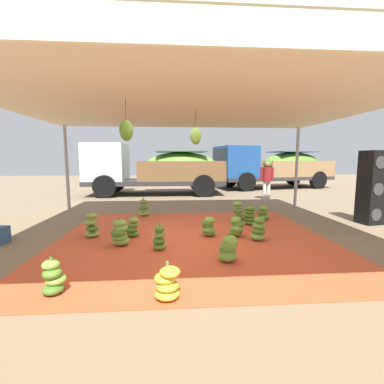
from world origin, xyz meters
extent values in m
plane|color=#7F6B51|center=(0.00, 3.00, 0.00)|extent=(40.00, 40.00, 0.00)
cube|color=#D1512D|center=(0.00, 0.00, 0.01)|extent=(5.63, 5.29, 0.01)
cylinder|color=#9EA0A5|center=(-3.80, 3.30, 1.37)|extent=(0.10, 0.10, 2.73)
cylinder|color=#9EA0A5|center=(3.80, 3.30, 1.37)|extent=(0.10, 0.10, 2.73)
cube|color=beige|center=(0.00, 0.00, 2.76)|extent=(8.00, 7.00, 0.06)
cube|color=beige|center=(0.00, -3.47, 2.59)|extent=(8.00, 0.04, 0.28)
cylinder|color=#4C422D|center=(0.09, 0.35, 2.55)|extent=(0.01, 0.01, 0.36)
ellipsoid|color=#6B9E38|center=(0.09, 0.35, 2.17)|extent=(0.24, 0.24, 0.36)
cylinder|color=#4C422D|center=(-1.22, -0.62, 2.55)|extent=(0.01, 0.01, 0.36)
ellipsoid|color=#518428|center=(-1.22, -0.62, 2.17)|extent=(0.24, 0.24, 0.36)
ellipsoid|color=#75A83D|center=(-1.29, 2.34, 0.08)|extent=(0.39, 0.39, 0.13)
ellipsoid|color=#477523|center=(-1.28, 2.33, 0.25)|extent=(0.34, 0.34, 0.13)
ellipsoid|color=#518428|center=(-1.28, 2.32, 0.43)|extent=(0.37, 0.37, 0.13)
cylinder|color=olive|center=(-1.29, 2.34, 0.49)|extent=(0.04, 0.04, 0.12)
ellipsoid|color=#6B9E38|center=(2.09, 1.60, 0.09)|extent=(0.43, 0.43, 0.16)
ellipsoid|color=#518428|center=(2.05, 1.60, 0.21)|extent=(0.39, 0.39, 0.16)
ellipsoid|color=#75A83D|center=(2.07, 1.58, 0.33)|extent=(0.30, 0.30, 0.16)
cylinder|color=olive|center=(2.08, 1.61, 0.39)|extent=(0.04, 0.04, 0.12)
ellipsoid|color=#75A83D|center=(-2.17, 0.24, 0.07)|extent=(0.39, 0.39, 0.12)
ellipsoid|color=#477523|center=(-2.15, 0.24, 0.20)|extent=(0.38, 0.38, 0.12)
ellipsoid|color=#75A83D|center=(-2.19, 0.22, 0.33)|extent=(0.26, 0.26, 0.12)
ellipsoid|color=#75A83D|center=(-2.16, 0.27, 0.47)|extent=(0.26, 0.26, 0.12)
cylinder|color=olive|center=(-2.17, 0.25, 0.53)|extent=(0.04, 0.04, 0.12)
ellipsoid|color=#6B9E38|center=(0.47, -1.32, 0.10)|extent=(0.42, 0.42, 0.17)
ellipsoid|color=#6B9E38|center=(0.47, -1.28, 0.16)|extent=(0.36, 0.36, 0.17)
ellipsoid|color=#518428|center=(0.47, -1.30, 0.23)|extent=(0.38, 0.38, 0.17)
ellipsoid|color=#75A83D|center=(0.51, -1.29, 0.29)|extent=(0.36, 0.36, 0.17)
ellipsoid|color=#6B9E38|center=(0.51, -1.32, 0.36)|extent=(0.29, 0.29, 0.17)
cylinder|color=olive|center=(0.48, -1.30, 0.42)|extent=(0.04, 0.04, 0.12)
ellipsoid|color=#518428|center=(1.39, 1.60, 0.09)|extent=(0.39, 0.39, 0.16)
ellipsoid|color=#518428|center=(1.36, 1.59, 0.27)|extent=(0.36, 0.36, 0.16)
ellipsoid|color=#75A83D|center=(1.35, 1.59, 0.46)|extent=(0.35, 0.35, 0.16)
cylinder|color=olive|center=(1.38, 1.61, 0.52)|extent=(0.04, 0.04, 0.12)
ellipsoid|color=#75A83D|center=(1.32, -0.25, 0.09)|extent=(0.40, 0.40, 0.16)
ellipsoid|color=#477523|center=(1.34, -0.24, 0.20)|extent=(0.34, 0.34, 0.16)
ellipsoid|color=#60932D|center=(1.35, -0.22, 0.31)|extent=(0.29, 0.29, 0.16)
ellipsoid|color=#518428|center=(1.36, -0.22, 0.42)|extent=(0.29, 0.29, 0.16)
cylinder|color=olive|center=(1.33, -0.25, 0.48)|extent=(0.04, 0.04, 0.12)
ellipsoid|color=#518428|center=(0.36, 0.13, 0.09)|extent=(0.36, 0.36, 0.16)
ellipsoid|color=#6B9E38|center=(0.35, 0.11, 0.16)|extent=(0.32, 0.32, 0.16)
ellipsoid|color=#477523|center=(0.34, 0.14, 0.22)|extent=(0.37, 0.37, 0.16)
ellipsoid|color=#518428|center=(0.33, 0.14, 0.29)|extent=(0.33, 0.33, 0.16)
ellipsoid|color=#75A83D|center=(0.38, 0.11, 0.36)|extent=(0.32, 0.32, 0.16)
cylinder|color=olive|center=(0.36, 0.13, 0.42)|extent=(0.04, 0.04, 0.12)
ellipsoid|color=#60932D|center=(-0.67, -0.66, 0.07)|extent=(0.33, 0.33, 0.12)
ellipsoid|color=#477523|center=(-0.68, -0.68, 0.18)|extent=(0.32, 0.32, 0.12)
ellipsoid|color=#6B9E38|center=(-0.67, -0.66, 0.29)|extent=(0.22, 0.22, 0.12)
ellipsoid|color=#518428|center=(-0.67, -0.66, 0.40)|extent=(0.28, 0.28, 0.12)
cylinder|color=olive|center=(-0.67, -0.66, 0.46)|extent=(0.04, 0.04, 0.12)
ellipsoid|color=#477523|center=(-1.91, -2.21, 0.07)|extent=(0.32, 0.32, 0.13)
ellipsoid|color=#75A83D|center=(-1.89, -2.17, 0.17)|extent=(0.32, 0.32, 0.13)
ellipsoid|color=#518428|center=(-1.91, -2.20, 0.28)|extent=(0.31, 0.31, 0.13)
ellipsoid|color=#75A83D|center=(-1.93, -2.17, 0.38)|extent=(0.26, 0.26, 0.13)
cylinder|color=olive|center=(-1.91, -2.19, 0.44)|extent=(0.04, 0.04, 0.12)
ellipsoid|color=#477523|center=(1.56, 1.06, 0.07)|extent=(0.46, 0.46, 0.13)
ellipsoid|color=#477523|center=(1.55, 1.07, 0.16)|extent=(0.31, 0.31, 0.13)
ellipsoid|color=#477523|center=(1.51, 1.07, 0.26)|extent=(0.40, 0.40, 0.13)
ellipsoid|color=#477523|center=(1.55, 1.08, 0.35)|extent=(0.36, 0.36, 0.13)
ellipsoid|color=#518428|center=(1.55, 1.07, 0.44)|extent=(0.36, 0.36, 0.13)
cylinder|color=olive|center=(1.54, 1.08, 0.50)|extent=(0.04, 0.04, 0.12)
ellipsoid|color=gold|center=(-0.49, -2.42, 0.07)|extent=(0.35, 0.35, 0.12)
ellipsoid|color=gold|center=(-0.49, -2.41, 0.16)|extent=(0.38, 0.38, 0.12)
ellipsoid|color=gold|center=(-0.52, -2.38, 0.25)|extent=(0.37, 0.37, 0.12)
ellipsoid|color=gold|center=(-0.46, -2.42, 0.34)|extent=(0.33, 0.33, 0.12)
cylinder|color=olive|center=(-0.49, -2.39, 0.40)|extent=(0.04, 0.04, 0.12)
ellipsoid|color=#60932D|center=(0.93, 0.08, 0.10)|extent=(0.32, 0.32, 0.18)
ellipsoid|color=#6B9E38|center=(0.95, 0.04, 0.18)|extent=(0.37, 0.37, 0.18)
ellipsoid|color=#518428|center=(0.98, 0.07, 0.27)|extent=(0.36, 0.36, 0.18)
ellipsoid|color=#6B9E38|center=(0.94, 0.08, 0.35)|extent=(0.29, 0.29, 0.18)
cylinder|color=olive|center=(0.96, 0.06, 0.41)|extent=(0.04, 0.04, 0.12)
ellipsoid|color=#518428|center=(-1.29, 0.21, 0.08)|extent=(0.38, 0.38, 0.14)
ellipsoid|color=#477523|center=(-1.32, 0.17, 0.18)|extent=(0.34, 0.34, 0.14)
ellipsoid|color=#75A83D|center=(-1.27, 0.21, 0.28)|extent=(0.26, 0.26, 0.14)
ellipsoid|color=#6B9E38|center=(-1.26, 0.16, 0.38)|extent=(0.25, 0.25, 0.14)
cylinder|color=olive|center=(-1.29, 0.18, 0.44)|extent=(0.04, 0.04, 0.12)
ellipsoid|color=#6B9E38|center=(-1.43, -0.36, 0.10)|extent=(0.45, 0.45, 0.17)
ellipsoid|color=#6B9E38|center=(-1.46, -0.38, 0.18)|extent=(0.39, 0.39, 0.17)
ellipsoid|color=#477523|center=(-1.47, -0.40, 0.27)|extent=(0.37, 0.37, 0.17)
ellipsoid|color=#75A83D|center=(-1.43, -0.35, 0.35)|extent=(0.37, 0.37, 0.17)
ellipsoid|color=#6B9E38|center=(-1.45, -0.35, 0.44)|extent=(0.38, 0.38, 0.17)
cylinder|color=olive|center=(-1.45, -0.37, 0.50)|extent=(0.04, 0.04, 0.12)
cube|color=#2D2D2D|center=(-1.22, 7.35, 0.60)|extent=(6.40, 2.44, 0.20)
cube|color=silver|center=(-3.52, 7.34, 1.55)|extent=(1.80, 2.23, 1.70)
cube|color=#232D38|center=(-4.43, 7.34, 1.89)|extent=(0.03, 1.93, 0.75)
cube|color=brown|center=(-0.01, 6.19, 1.15)|extent=(3.96, 0.09, 0.90)
cube|color=brown|center=(-0.01, 8.52, 1.15)|extent=(3.96, 0.09, 0.90)
cube|color=brown|center=(1.93, 7.36, 1.15)|extent=(0.09, 2.42, 0.90)
ellipsoid|color=#6B9E38|center=(-0.01, 7.35, 1.36)|extent=(3.49, 2.04, 1.32)
cube|color=#237533|center=(-0.01, 7.35, 2.04)|extent=(2.38, 1.84, 0.04)
cylinder|color=black|center=(-3.39, 6.23, 0.50)|extent=(1.00, 0.28, 1.00)
cylinder|color=black|center=(-3.40, 8.45, 0.50)|extent=(1.00, 0.28, 1.00)
cylinder|color=black|center=(0.95, 6.25, 0.50)|extent=(1.00, 0.28, 1.00)
cylinder|color=black|center=(0.94, 8.46, 0.50)|extent=(1.00, 0.28, 1.00)
cube|color=#2D2D2D|center=(5.46, 9.72, 0.60)|extent=(7.08, 3.76, 0.20)
cube|color=#1E4C93|center=(3.09, 9.21, 1.55)|extent=(2.30, 2.56, 1.70)
cube|color=#232D38|center=(2.16, 9.02, 1.89)|extent=(0.43, 1.89, 0.75)
cube|color=#99754C|center=(6.95, 8.85, 1.15)|extent=(4.10, 0.95, 0.90)
cube|color=#99754C|center=(6.47, 11.12, 1.15)|extent=(4.10, 0.95, 0.90)
cube|color=#99754C|center=(8.71, 10.41, 1.15)|extent=(0.58, 2.37, 0.90)
ellipsoid|color=#60932D|center=(6.71, 9.99, 1.40)|extent=(4.01, 2.74, 1.40)
cube|color=#19569E|center=(6.71, 9.99, 2.12)|extent=(2.83, 2.31, 0.04)
cylinder|color=black|center=(3.45, 8.16, 0.50)|extent=(1.04, 0.48, 1.00)
cylinder|color=black|center=(2.99, 10.32, 0.50)|extent=(1.04, 0.48, 1.00)
cylinder|color=black|center=(7.93, 9.11, 0.50)|extent=(1.04, 0.48, 1.00)
cylinder|color=black|center=(7.47, 11.28, 0.50)|extent=(1.04, 0.48, 1.00)
cylinder|color=silver|center=(3.40, 5.25, 0.39)|extent=(0.14, 0.14, 0.77)
cylinder|color=silver|center=(3.57, 5.25, 0.39)|extent=(0.14, 0.14, 0.77)
cylinder|color=maroon|center=(3.49, 5.25, 1.06)|extent=(0.35, 0.35, 0.58)
cylinder|color=maroon|center=(3.25, 5.25, 1.09)|extent=(0.11, 0.11, 0.51)
cylinder|color=maroon|center=(3.72, 5.25, 1.09)|extent=(0.11, 0.11, 0.51)
sphere|color=#936B4C|center=(3.49, 5.25, 1.47)|extent=(0.21, 0.21, 0.21)
cube|color=black|center=(4.70, 0.98, 0.29)|extent=(0.56, 0.55, 0.57)
cylinder|color=#383838|center=(4.70, 0.74, 0.29)|extent=(0.31, 0.07, 0.31)
cube|color=black|center=(4.70, 0.98, 0.93)|extent=(0.56, 0.55, 0.72)
cylinder|color=#383838|center=(4.70, 0.74, 0.93)|extent=(0.31, 0.07, 0.31)
cube|color=black|center=(4.70, 0.98, 1.60)|extent=(0.56, 0.55, 0.60)
cylinder|color=#383838|center=(4.70, 0.74, 1.60)|extent=(0.31, 0.07, 0.31)
camera|label=1|loc=(-0.41, -5.42, 1.67)|focal=24.62mm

